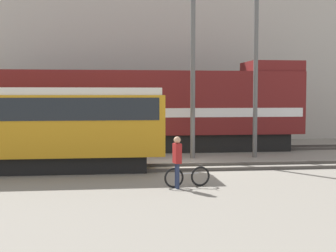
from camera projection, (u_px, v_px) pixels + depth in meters
name	position (u px, v px, depth m)	size (l,w,h in m)	color
ground_plane	(175.00, 165.00, 21.37)	(120.00, 120.00, 0.00)	gray
track_near	(178.00, 167.00, 20.22)	(60.00, 1.50, 0.14)	#47423D
track_far	(162.00, 149.00, 26.80)	(60.00, 1.51, 0.14)	#47423D
building_backdrop	(149.00, 59.00, 35.16)	(40.10, 6.00, 11.82)	#B7B2A8
freight_locomotive	(142.00, 109.00, 26.50)	(18.44, 3.04, 5.12)	black
streetcar	(14.00, 124.00, 19.27)	(12.26, 2.54, 3.49)	black
bicycle	(187.00, 177.00, 16.23)	(1.67, 0.51, 0.77)	black
person	(177.00, 157.00, 15.91)	(0.28, 0.40, 1.79)	#232D4C
utility_pole_center	(193.00, 68.00, 23.35)	(0.24, 0.24, 9.07)	#595959
utility_pole_right	(256.00, 75.00, 23.77)	(0.23, 0.23, 8.38)	#595959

